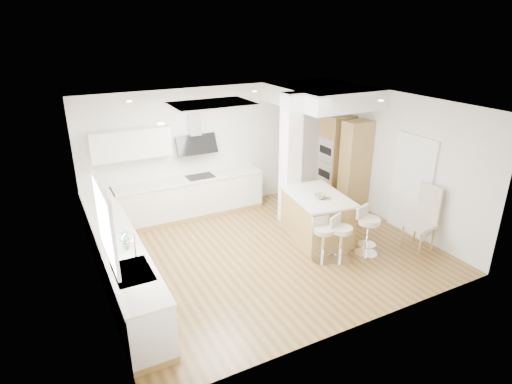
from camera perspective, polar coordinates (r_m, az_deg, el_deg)
ground at (r=8.29m, az=1.58°, el=-7.86°), size 6.00×6.00×0.00m
ceiling at (r=8.29m, az=1.58°, el=-7.86°), size 6.00×5.00×0.02m
wall_back at (r=9.84m, az=-5.46°, el=5.77°), size 6.00×0.04×2.80m
wall_left at (r=6.85m, az=-20.82°, el=-2.94°), size 0.04×5.00×2.80m
wall_right at (r=9.45m, az=17.82°, el=4.14°), size 0.04×5.00×2.80m
skylight at (r=7.52m, az=-5.86°, el=11.50°), size 4.10×2.10×0.06m
window_left at (r=5.92m, az=-19.54°, el=-3.56°), size 0.06×1.28×1.07m
doorway_right at (r=9.18m, az=20.01°, el=0.68°), size 0.05×1.00×2.10m
counter_left at (r=7.50m, az=-17.83°, el=-8.41°), size 0.63×4.50×1.35m
counter_back at (r=9.52m, az=-9.76°, el=0.52°), size 3.62×0.63×2.50m
pillar at (r=8.97m, az=4.59°, el=4.22°), size 0.35×0.35×2.80m
soffit at (r=9.64m, az=8.80°, el=12.60°), size 1.78×2.20×0.40m
oven_column at (r=10.21m, az=11.50°, el=3.97°), size 0.63×1.21×2.10m
peninsula at (r=8.66m, az=8.05°, el=-3.23°), size 1.19×1.64×1.00m
bar_stool_a at (r=7.83m, az=8.92°, el=-5.98°), size 0.42×0.42×0.86m
bar_stool_b at (r=7.88m, az=11.19°, el=-5.88°), size 0.52×0.52×0.88m
bar_stool_c at (r=8.20m, az=14.63°, el=-4.74°), size 0.54×0.54×0.95m
dining_chair at (r=8.72m, az=21.53°, el=-2.92°), size 0.55×0.55×1.27m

